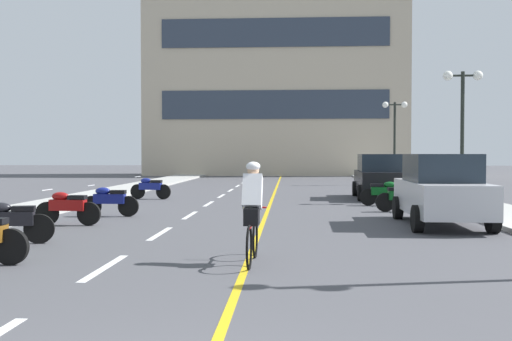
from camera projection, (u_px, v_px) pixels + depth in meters
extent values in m
plane|color=#47474C|center=(266.00, 198.00, 24.17)|extent=(140.00, 140.00, 0.00)
cube|color=#A8A8A3|center=(117.00, 191.00, 27.57)|extent=(2.40, 72.00, 0.12)
cube|color=#A8A8A3|center=(426.00, 192.00, 26.75)|extent=(2.40, 72.00, 0.12)
cube|color=silver|center=(105.00, 267.00, 9.31)|extent=(0.14, 2.20, 0.01)
cube|color=silver|center=(160.00, 233.00, 13.31)|extent=(0.14, 2.20, 0.01)
cube|color=silver|center=(190.00, 215.00, 17.30)|extent=(0.14, 2.20, 0.01)
cube|color=silver|center=(209.00, 204.00, 21.29)|extent=(0.14, 2.20, 0.01)
cube|color=silver|center=(221.00, 196.00, 25.28)|extent=(0.14, 2.20, 0.01)
cube|color=silver|center=(231.00, 190.00, 29.27)|extent=(0.14, 2.20, 0.01)
cube|color=silver|center=(238.00, 186.00, 33.27)|extent=(0.14, 2.20, 0.01)
cube|color=silver|center=(243.00, 182.00, 37.26)|extent=(0.14, 2.20, 0.01)
cube|color=silver|center=(248.00, 180.00, 41.25)|extent=(0.14, 2.20, 0.01)
cube|color=silver|center=(251.00, 177.00, 45.24)|extent=(0.14, 2.20, 0.01)
cube|color=silver|center=(254.00, 176.00, 49.23)|extent=(0.14, 2.20, 0.01)
cube|color=gold|center=(274.00, 193.00, 27.15)|extent=(0.12, 66.00, 0.01)
cube|color=#BCAD93|center=(275.00, 62.00, 50.88)|extent=(22.28, 6.06, 19.68)
cube|color=#2D3847|center=(275.00, 105.00, 47.92)|extent=(18.72, 0.10, 2.36)
cube|color=#2D3847|center=(275.00, 32.00, 47.76)|extent=(18.72, 0.10, 2.36)
cylinder|color=black|center=(462.00, 136.00, 21.72)|extent=(0.14, 0.14, 4.77)
cylinder|color=black|center=(463.00, 76.00, 21.66)|extent=(1.10, 0.08, 0.08)
sphere|color=white|center=(448.00, 76.00, 21.69)|extent=(0.36, 0.36, 0.36)
sphere|color=white|center=(478.00, 75.00, 21.63)|extent=(0.36, 0.36, 0.36)
cylinder|color=black|center=(395.00, 143.00, 34.25)|extent=(0.14, 0.14, 4.75)
cylinder|color=black|center=(395.00, 105.00, 34.19)|extent=(1.10, 0.08, 0.08)
sphere|color=white|center=(385.00, 105.00, 34.22)|extent=(0.36, 0.36, 0.36)
sphere|color=white|center=(404.00, 105.00, 34.15)|extent=(0.36, 0.36, 0.36)
cylinder|color=black|center=(398.00, 208.00, 16.28)|extent=(0.23, 0.64, 0.64)
cylinder|color=black|center=(460.00, 208.00, 16.14)|extent=(0.23, 0.64, 0.64)
cylinder|color=black|center=(417.00, 219.00, 13.49)|extent=(0.23, 0.64, 0.64)
cylinder|color=black|center=(493.00, 219.00, 13.35)|extent=(0.23, 0.64, 0.64)
cube|color=#B7B7BC|center=(441.00, 197.00, 14.81)|extent=(1.79, 4.24, 0.80)
cube|color=#1E2833|center=(441.00, 168.00, 14.78)|extent=(1.61, 2.23, 0.70)
cylinder|color=black|center=(355.00, 189.00, 25.28)|extent=(0.24, 0.65, 0.64)
cylinder|color=black|center=(395.00, 189.00, 25.12)|extent=(0.24, 0.65, 0.64)
cylinder|color=black|center=(361.00, 193.00, 22.49)|extent=(0.24, 0.65, 0.64)
cylinder|color=black|center=(406.00, 193.00, 22.33)|extent=(0.24, 0.65, 0.64)
cube|color=black|center=(379.00, 181.00, 23.79)|extent=(1.85, 4.26, 0.80)
cube|color=#1E2833|center=(379.00, 163.00, 23.77)|extent=(1.64, 2.26, 0.70)
cylinder|color=black|center=(11.00, 247.00, 9.53)|extent=(0.60, 0.11, 0.60)
cylinder|color=black|center=(39.00, 229.00, 11.81)|extent=(0.61, 0.24, 0.60)
cube|color=black|center=(10.00, 219.00, 11.71)|extent=(0.94, 0.49, 0.28)
ellipsoid|color=black|center=(0.00, 208.00, 11.66)|extent=(0.48, 0.34, 0.22)
cube|color=black|center=(23.00, 208.00, 11.75)|extent=(0.48, 0.34, 0.10)
cylinder|color=black|center=(47.00, 213.00, 14.89)|extent=(0.60, 0.12, 0.60)
cylinder|color=black|center=(89.00, 214.00, 14.79)|extent=(0.60, 0.12, 0.60)
cube|color=maroon|center=(68.00, 205.00, 14.84)|extent=(0.91, 0.31, 0.28)
ellipsoid|color=maroon|center=(60.00, 196.00, 14.85)|extent=(0.45, 0.26, 0.22)
cube|color=black|center=(77.00, 197.00, 14.81)|extent=(0.45, 0.26, 0.10)
cylinder|color=silver|center=(47.00, 190.00, 14.88)|extent=(0.05, 0.60, 0.03)
cylinder|color=black|center=(91.00, 206.00, 16.97)|extent=(0.60, 0.11, 0.60)
cylinder|color=black|center=(128.00, 206.00, 16.92)|extent=(0.60, 0.11, 0.60)
cube|color=navy|center=(110.00, 199.00, 16.94)|extent=(0.90, 0.29, 0.28)
ellipsoid|color=navy|center=(103.00, 191.00, 16.94)|extent=(0.44, 0.24, 0.22)
cube|color=black|center=(118.00, 192.00, 16.92)|extent=(0.44, 0.24, 0.10)
cylinder|color=silver|center=(91.00, 186.00, 16.95)|extent=(0.04, 0.60, 0.03)
cylinder|color=black|center=(420.00, 202.00, 18.32)|extent=(0.60, 0.13, 0.60)
cylinder|color=black|center=(385.00, 202.00, 18.33)|extent=(0.60, 0.13, 0.60)
cube|color=#0C4C19|center=(403.00, 195.00, 18.32)|extent=(0.91, 0.32, 0.28)
ellipsoid|color=#0C4C19|center=(409.00, 188.00, 18.31)|extent=(0.45, 0.26, 0.22)
cube|color=black|center=(395.00, 189.00, 18.32)|extent=(0.45, 0.26, 0.10)
cylinder|color=silver|center=(420.00, 183.00, 18.31)|extent=(0.06, 0.60, 0.03)
cylinder|color=black|center=(400.00, 197.00, 20.44)|extent=(0.60, 0.13, 0.60)
cylinder|color=black|center=(368.00, 197.00, 20.55)|extent=(0.60, 0.13, 0.60)
cube|color=#0C4C19|center=(384.00, 191.00, 20.49)|extent=(0.91, 0.32, 0.28)
ellipsoid|color=#0C4C19|center=(390.00, 185.00, 20.46)|extent=(0.45, 0.26, 0.22)
cube|color=black|center=(377.00, 185.00, 20.51)|extent=(0.45, 0.26, 0.10)
cylinder|color=silver|center=(400.00, 180.00, 20.42)|extent=(0.06, 0.60, 0.03)
cylinder|color=black|center=(138.00, 191.00, 23.66)|extent=(0.61, 0.18, 0.60)
cylinder|color=black|center=(163.00, 192.00, 23.44)|extent=(0.61, 0.18, 0.60)
cube|color=navy|center=(151.00, 186.00, 23.54)|extent=(0.93, 0.40, 0.28)
ellipsoid|color=navy|center=(146.00, 181.00, 23.58)|extent=(0.47, 0.30, 0.22)
cube|color=black|center=(156.00, 181.00, 23.49)|extent=(0.47, 0.30, 0.10)
cylinder|color=silver|center=(138.00, 177.00, 23.64)|extent=(0.11, 0.60, 0.03)
torus|color=black|center=(255.00, 238.00, 10.24)|extent=(0.06, 0.72, 0.72)
torus|color=black|center=(249.00, 248.00, 9.19)|extent=(0.06, 0.72, 0.72)
cylinder|color=red|center=(252.00, 225.00, 9.68)|extent=(0.07, 0.95, 0.04)
cube|color=black|center=(251.00, 213.00, 9.52)|extent=(0.11, 0.20, 0.06)
cylinder|color=red|center=(255.00, 207.00, 10.12)|extent=(0.42, 0.04, 0.03)
cube|color=black|center=(252.00, 217.00, 9.58)|extent=(0.25, 0.37, 0.28)
cube|color=white|center=(252.00, 192.00, 9.71)|extent=(0.33, 0.46, 0.61)
sphere|color=tan|center=(253.00, 170.00, 9.83)|extent=(0.20, 0.20, 0.20)
ellipsoid|color=white|center=(253.00, 166.00, 9.83)|extent=(0.24, 0.26, 0.16)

